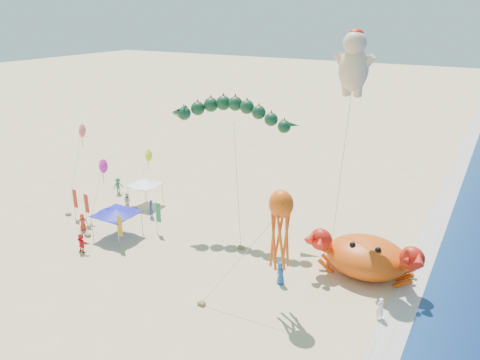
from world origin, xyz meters
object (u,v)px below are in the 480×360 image
object	(u,v)px
dragon_kite	(232,116)
octopus_kite	(280,224)
cherub_kite	(354,62)
canopy_white	(145,183)
canopy_blue	(116,212)
crab_inflatable	(366,256)

from	to	relation	value
dragon_kite	octopus_kite	distance (m)	13.77
cherub_kite	canopy_white	world-z (taller)	cherub_kite
dragon_kite	canopy_blue	world-z (taller)	dragon_kite
crab_inflatable	octopus_kite	size ratio (longest dim) A/B	0.98
dragon_kite	canopy_blue	size ratio (longest dim) A/B	3.27
dragon_kite	cherub_kite	size ratio (longest dim) A/B	0.66
cherub_kite	canopy_blue	distance (m)	24.13
cherub_kite	dragon_kite	bearing A→B (deg)	179.57
dragon_kite	octopus_kite	bearing A→B (deg)	-45.36
cherub_kite	canopy_white	bearing A→B (deg)	179.13
cherub_kite	canopy_blue	bearing A→B (deg)	-160.22
dragon_kite	octopus_kite	size ratio (longest dim) A/B	1.39
octopus_kite	canopy_white	xyz separation A→B (m)	(-20.06, 9.50, -3.90)
crab_inflatable	octopus_kite	world-z (taller)	octopus_kite
crab_inflatable	dragon_kite	distance (m)	16.36
canopy_blue	cherub_kite	bearing A→B (deg)	19.78
crab_inflatable	dragon_kite	bearing A→B (deg)	170.72
dragon_kite	canopy_blue	distance (m)	13.59
octopus_kite	canopy_white	size ratio (longest dim) A/B	2.86
cherub_kite	octopus_kite	world-z (taller)	cherub_kite
crab_inflatable	canopy_blue	bearing A→B (deg)	-167.87
dragon_kite	crab_inflatable	bearing A→B (deg)	-9.28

